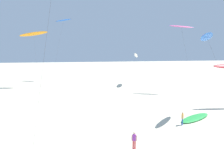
{
  "coord_description": "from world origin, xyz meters",
  "views": [
    {
      "loc": [
        -3.66,
        -2.38,
        9.29
      ],
      "look_at": [
        0.98,
        23.4,
        6.02
      ],
      "focal_mm": 32.08,
      "sensor_mm": 36.0,
      "label": 1
    }
  ],
  "objects_px": {
    "flying_kite_5": "(181,27)",
    "grounded_kite_2": "(195,118)",
    "flying_kite_1": "(136,55)",
    "flying_kite_7": "(63,20)",
    "flying_kite_2": "(207,37)",
    "person_mid_field": "(134,140)",
    "person_near_left": "(182,118)",
    "flying_kite_6": "(34,34)"
  },
  "relations": [
    {
      "from": "flying_kite_1",
      "to": "flying_kite_7",
      "type": "bearing_deg",
      "value": 145.24
    },
    {
      "from": "flying_kite_5",
      "to": "person_near_left",
      "type": "distance_m",
      "value": 25.47
    },
    {
      "from": "flying_kite_5",
      "to": "flying_kite_2",
      "type": "bearing_deg",
      "value": -107.87
    },
    {
      "from": "grounded_kite_2",
      "to": "flying_kite_5",
      "type": "bearing_deg",
      "value": 67.95
    },
    {
      "from": "flying_kite_5",
      "to": "grounded_kite_2",
      "type": "relative_size",
      "value": 2.41
    },
    {
      "from": "grounded_kite_2",
      "to": "person_near_left",
      "type": "height_order",
      "value": "person_near_left"
    },
    {
      "from": "flying_kite_5",
      "to": "flying_kite_6",
      "type": "relative_size",
      "value": 1.05
    },
    {
      "from": "flying_kite_1",
      "to": "person_mid_field",
      "type": "relative_size",
      "value": 5.74
    },
    {
      "from": "person_mid_field",
      "to": "person_near_left",
      "type": "bearing_deg",
      "value": 32.54
    },
    {
      "from": "flying_kite_7",
      "to": "person_mid_field",
      "type": "height_order",
      "value": "flying_kite_7"
    },
    {
      "from": "flying_kite_1",
      "to": "flying_kite_6",
      "type": "distance_m",
      "value": 26.53
    },
    {
      "from": "flying_kite_5",
      "to": "grounded_kite_2",
      "type": "distance_m",
      "value": 23.56
    },
    {
      "from": "grounded_kite_2",
      "to": "flying_kite_2",
      "type": "bearing_deg",
      "value": 28.95
    },
    {
      "from": "person_mid_field",
      "to": "flying_kite_2",
      "type": "bearing_deg",
      "value": 31.81
    },
    {
      "from": "person_near_left",
      "to": "flying_kite_7",
      "type": "bearing_deg",
      "value": 111.1
    },
    {
      "from": "flying_kite_1",
      "to": "flying_kite_7",
      "type": "height_order",
      "value": "flying_kite_7"
    },
    {
      "from": "flying_kite_2",
      "to": "person_mid_field",
      "type": "bearing_deg",
      "value": -148.19
    },
    {
      "from": "flying_kite_1",
      "to": "person_near_left",
      "type": "relative_size",
      "value": 6.03
    },
    {
      "from": "flying_kite_2",
      "to": "person_mid_field",
      "type": "xyz_separation_m",
      "value": [
        -12.28,
        -7.62,
        -10.04
      ]
    },
    {
      "from": "flying_kite_1",
      "to": "flying_kite_6",
      "type": "bearing_deg",
      "value": 174.71
    },
    {
      "from": "flying_kite_1",
      "to": "flying_kite_2",
      "type": "bearing_deg",
      "value": -85.92
    },
    {
      "from": "flying_kite_6",
      "to": "person_mid_field",
      "type": "relative_size",
      "value": 8.25
    },
    {
      "from": "flying_kite_7",
      "to": "person_near_left",
      "type": "height_order",
      "value": "flying_kite_7"
    },
    {
      "from": "flying_kite_2",
      "to": "flying_kite_6",
      "type": "bearing_deg",
      "value": 134.0
    },
    {
      "from": "flying_kite_2",
      "to": "flying_kite_5",
      "type": "relative_size",
      "value": 0.79
    },
    {
      "from": "flying_kite_1",
      "to": "person_mid_field",
      "type": "bearing_deg",
      "value": -107.04
    },
    {
      "from": "flying_kite_2",
      "to": "person_mid_field",
      "type": "height_order",
      "value": "flying_kite_2"
    },
    {
      "from": "flying_kite_6",
      "to": "person_mid_field",
      "type": "xyz_separation_m",
      "value": [
        15.46,
        -36.35,
        -12.25
      ]
    },
    {
      "from": "flying_kite_6",
      "to": "person_mid_field",
      "type": "height_order",
      "value": "flying_kite_6"
    },
    {
      "from": "flying_kite_6",
      "to": "grounded_kite_2",
      "type": "relative_size",
      "value": 2.3
    },
    {
      "from": "grounded_kite_2",
      "to": "flying_kite_6",
      "type": "bearing_deg",
      "value": 131.18
    },
    {
      "from": "flying_kite_2",
      "to": "person_mid_field",
      "type": "distance_m",
      "value": 17.6
    },
    {
      "from": "flying_kite_1",
      "to": "grounded_kite_2",
      "type": "relative_size",
      "value": 1.6
    },
    {
      "from": "flying_kite_6",
      "to": "person_mid_field",
      "type": "bearing_deg",
      "value": -66.96
    },
    {
      "from": "person_near_left",
      "to": "person_mid_field",
      "type": "distance_m",
      "value": 9.05
    },
    {
      "from": "flying_kite_1",
      "to": "person_near_left",
      "type": "xyz_separation_m",
      "value": [
        -2.78,
        -29.09,
        -6.9
      ]
    },
    {
      "from": "flying_kite_7",
      "to": "person_mid_field",
      "type": "xyz_separation_m",
      "value": [
        8.72,
        -47.22,
        -17.25
      ]
    },
    {
      "from": "flying_kite_2",
      "to": "flying_kite_7",
      "type": "height_order",
      "value": "flying_kite_7"
    },
    {
      "from": "flying_kite_2",
      "to": "flying_kite_7",
      "type": "relative_size",
      "value": 0.62
    },
    {
      "from": "flying_kite_6",
      "to": "grounded_kite_2",
      "type": "xyz_separation_m",
      "value": [
        25.98,
        -29.7,
        -13.05
      ]
    },
    {
      "from": "person_near_left",
      "to": "grounded_kite_2",
      "type": "bearing_deg",
      "value": 31.55
    },
    {
      "from": "flying_kite_6",
      "to": "grounded_kite_2",
      "type": "bearing_deg",
      "value": -48.82
    }
  ]
}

